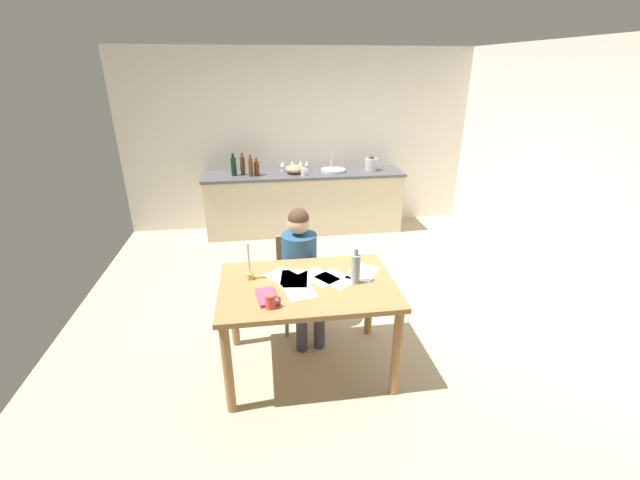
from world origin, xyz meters
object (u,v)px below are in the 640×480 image
person_seated (301,265)px  bottle_oil (234,166)px  wine_glass_back_left (292,163)px  wine_bottle_on_table (356,268)px  candlestick (249,269)px  book_magazine (267,297)px  wine_glass_near_sink (307,163)px  bottle_vinegar (243,165)px  bottle_wine_red (251,167)px  stovetop_kettle (371,164)px  sink_unit (333,170)px  coffee_mug (271,301)px  chair_at_table (298,276)px  mixing_bowl (294,169)px  dining_table (308,296)px  wine_glass_by_kettle (301,163)px  teacup_on_counter (304,172)px  bottle_sauce (257,168)px  wine_glass_back_right (283,164)px

person_seated → bottle_oil: size_ratio=3.81×
wine_glass_back_left → wine_bottle_on_table: bearing=-86.3°
candlestick → wine_glass_back_left: (0.59, 3.11, 0.13)m
wine_bottle_on_table → book_magazine: bearing=-168.2°
person_seated → wine_glass_near_sink: size_ratio=7.76×
bottle_vinegar → bottle_wine_red: bearing=-45.2°
stovetop_kettle → book_magazine: bearing=-116.5°
wine_bottle_on_table → sink_unit: (0.38, 3.14, 0.01)m
coffee_mug → chair_at_table: bearing=74.5°
sink_unit → candlestick: bearing=-111.8°
person_seated → mixing_bowl: person_seated is taller
dining_table → person_seated: size_ratio=1.13×
wine_glass_by_kettle → wine_glass_back_left: size_ratio=1.00×
wine_bottle_on_table → bottle_oil: (-1.06, 3.12, 0.12)m
teacup_on_counter → person_seated: bearing=-96.8°
chair_at_table → mixing_bowl: (0.18, 2.40, 0.47)m
coffee_mug → bottle_oil: (-0.40, 3.39, 0.19)m
bottle_oil → person_seated: bearing=-74.8°
dining_table → candlestick: size_ratio=4.37×
dining_table → wine_glass_back_left: size_ratio=8.74×
wine_bottle_on_table → wine_glass_near_sink: wine_bottle_on_table is taller
dining_table → wine_glass_near_sink: (0.37, 3.26, 0.33)m
dining_table → wine_glass_near_sink: bearing=83.5°
wine_glass_near_sink → teacup_on_counter: wine_glass_near_sink is taller
wine_bottle_on_table → bottle_sauce: 3.17m
chair_at_table → wine_bottle_on_table: size_ratio=3.03×
wine_bottle_on_table → bottle_sauce: bearing=103.4°
dining_table → wine_glass_by_kettle: 3.29m
wine_glass_back_left → wine_glass_near_sink: bearing=0.0°
sink_unit → wine_glass_by_kettle: size_ratio=2.34×
dining_table → chair_at_table: bearing=91.0°
bottle_oil → stovetop_kettle: size_ratio=1.43×
book_magazine → wine_glass_back_right: wine_glass_back_right is taller
book_magazine → wine_glass_back_left: bearing=73.6°
wine_bottle_on_table → wine_glass_near_sink: size_ratio=1.87×
book_magazine → bottle_vinegar: (-0.25, 3.30, 0.23)m
bottle_oil → bottle_vinegar: size_ratio=1.02×
wine_glass_near_sink → bottle_sauce: bearing=-164.8°
coffee_mug → bottle_vinegar: size_ratio=0.36×
candlestick → bottle_sauce: bearing=88.6°
bottle_oil → bottle_sauce: 0.32m
chair_at_table → bottle_vinegar: (-0.55, 2.43, 0.54)m
dining_table → stovetop_kettle: 3.39m
bottle_vinegar → wine_glass_near_sink: 0.94m
chair_at_table → coffee_mug: coffee_mug is taller
person_seated → wine_glass_by_kettle: size_ratio=7.76×
sink_unit → teacup_on_counter: (-0.45, -0.15, 0.03)m
dining_table → wine_glass_by_kettle: wine_glass_by_kettle is taller
coffee_mug → wine_glass_by_kettle: size_ratio=0.72×
bottle_vinegar → wine_glass_by_kettle: (0.84, 0.13, -0.02)m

